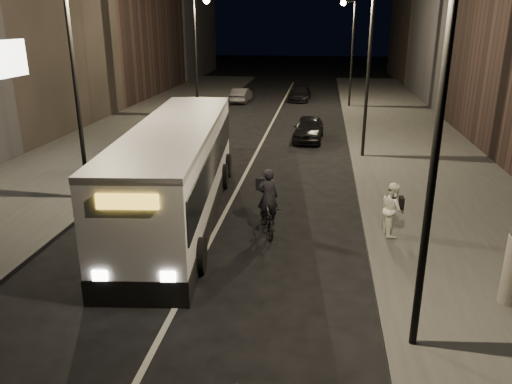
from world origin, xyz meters
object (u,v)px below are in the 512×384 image
(streetlight_right_mid, at_px, (364,51))
(streetlight_right_far, at_px, (349,39))
(streetlight_right_near, at_px, (426,103))
(streetlight_left_far, at_px, (199,42))
(car_mid, at_px, (241,95))
(cyclist_on_bicycle, at_px, (268,212))
(car_far, at_px, (300,93))
(streetlight_left_near, at_px, (80,62))
(car_near, at_px, (308,129))
(city_bus, at_px, (178,167))
(pedestrian_woman, at_px, (392,209))

(streetlight_right_mid, xyz_separation_m, streetlight_right_far, (0.00, 16.00, 0.00))
(streetlight_right_near, bearing_deg, streetlight_right_far, 90.00)
(streetlight_left_far, distance_m, car_mid, 9.14)
(streetlight_right_mid, bearing_deg, cyclist_on_bicycle, -109.15)
(car_mid, relative_size, car_far, 0.88)
(streetlight_right_far, height_order, car_mid, streetlight_right_far)
(streetlight_left_near, bearing_deg, streetlight_right_near, -36.88)
(streetlight_right_far, bearing_deg, cyclist_on_bicycle, -97.69)
(cyclist_on_bicycle, bearing_deg, streetlight_right_far, 67.26)
(streetlight_left_far, xyz_separation_m, car_near, (8.01, -6.23, -4.65))
(streetlight_left_near, distance_m, city_bus, 5.21)
(city_bus, height_order, pedestrian_woman, city_bus)
(pedestrian_woman, bearing_deg, city_bus, 71.07)
(streetlight_right_near, bearing_deg, car_far, 96.30)
(streetlight_right_mid, height_order, streetlight_left_near, same)
(streetlight_right_far, bearing_deg, car_near, -102.24)
(streetlight_right_far, height_order, streetlight_left_far, same)
(streetlight_left_far, distance_m, pedestrian_woman, 23.40)
(streetlight_right_far, bearing_deg, streetlight_left_far, -150.64)
(cyclist_on_bicycle, distance_m, pedestrian_woman, 4.03)
(car_near, bearing_deg, streetlight_left_near, -121.71)
(car_near, bearing_deg, cyclist_on_bicycle, -91.11)
(streetlight_right_far, distance_m, cyclist_on_bicycle, 26.82)
(streetlight_right_mid, height_order, cyclist_on_bicycle, streetlight_right_mid)
(city_bus, relative_size, car_near, 3.08)
(streetlight_right_near, xyz_separation_m, streetlight_right_mid, (0.00, 16.00, 0.00))
(streetlight_right_mid, bearing_deg, streetlight_right_near, -90.00)
(streetlight_right_mid, relative_size, streetlight_right_far, 1.00)
(streetlight_right_near, relative_size, streetlight_right_far, 1.00)
(streetlight_right_far, distance_m, car_mid, 10.24)
(cyclist_on_bicycle, xyz_separation_m, pedestrian_woman, (4.02, 0.07, 0.28))
(car_near, bearing_deg, streetlight_left_far, 144.67)
(city_bus, distance_m, pedestrian_woman, 7.55)
(car_mid, bearing_deg, car_far, -158.33)
(car_mid, bearing_deg, streetlight_right_far, 172.07)
(streetlight_right_near, relative_size, streetlight_left_near, 1.00)
(streetlight_right_far, distance_m, pedestrian_woman, 26.47)
(pedestrian_woman, bearing_deg, streetlight_left_near, 69.28)
(streetlight_right_near, relative_size, car_far, 1.89)
(cyclist_on_bicycle, bearing_deg, streetlight_right_near, -73.71)
(city_bus, bearing_deg, streetlight_left_near, 159.90)
(city_bus, bearing_deg, pedestrian_woman, -14.81)
(streetlight_right_far, bearing_deg, car_far, 139.13)
(streetlight_right_near, relative_size, cyclist_on_bicycle, 3.53)
(streetlight_right_near, distance_m, car_mid, 35.11)
(streetlight_right_mid, xyz_separation_m, car_near, (-2.65, 3.77, -4.65))
(car_far, bearing_deg, city_bus, -93.39)
(streetlight_right_far, relative_size, pedestrian_woman, 4.58)
(streetlight_right_near, height_order, city_bus, streetlight_right_near)
(pedestrian_woman, bearing_deg, streetlight_left_far, 19.01)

